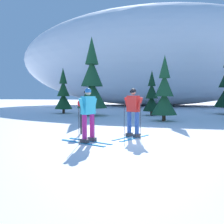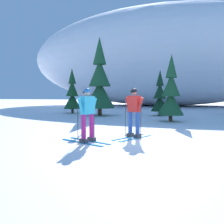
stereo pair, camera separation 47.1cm
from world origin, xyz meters
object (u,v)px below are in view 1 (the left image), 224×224
skier_cyan_jacket (88,114)px  pine_tree_left (92,83)px  pine_tree_far_left (63,94)px  trail_marker_post (81,114)px  pine_tree_center_right (164,94)px  pine_tree_center_left (152,97)px  skier_red_jacket (133,112)px

skier_cyan_jacket → pine_tree_left: size_ratio=0.32×
skier_cyan_jacket → pine_tree_far_left: pine_tree_far_left is taller
skier_cyan_jacket → pine_tree_far_left: 12.14m
skier_cyan_jacket → pine_tree_far_left: (-5.54, 10.79, 0.64)m
pine_tree_far_left → trail_marker_post: bearing=-62.8°
pine_tree_center_right → pine_tree_left: bearing=153.7°
pine_tree_far_left → trail_marker_post: size_ratio=2.79×
pine_tree_center_right → trail_marker_post: bearing=-122.0°
pine_tree_center_left → skier_cyan_jacket: bearing=-99.0°
skier_cyan_jacket → pine_tree_left: bearing=105.9°
skier_cyan_jacket → pine_tree_center_left: size_ratio=0.55×
skier_red_jacket → pine_tree_center_right: bearing=78.0°
pine_tree_far_left → pine_tree_center_right: pine_tree_center_right is taller
pine_tree_left → pine_tree_center_right: pine_tree_left is taller
pine_tree_left → pine_tree_center_left: bearing=13.6°
pine_tree_far_left → pine_tree_left: 3.40m
pine_tree_center_left → skier_red_jacket: bearing=-92.1°
pine_tree_left → pine_tree_center_right: 5.73m
pine_tree_left → trail_marker_post: 8.09m
trail_marker_post → pine_tree_center_left: bearing=74.6°
skier_cyan_jacket → skier_red_jacket: size_ratio=1.03×
skier_red_jacket → pine_tree_center_left: (0.33, 9.07, 0.47)m
pine_tree_left → skier_red_jacket: bearing=-64.0°
pine_tree_far_left → pine_tree_center_right: 8.97m
pine_tree_far_left → pine_tree_left: bearing=-28.1°
pine_tree_left → trail_marker_post: (1.85, -7.70, -1.62)m
trail_marker_post → pine_tree_far_left: bearing=117.2°
skier_red_jacket → pine_tree_far_left: size_ratio=0.47×
pine_tree_center_left → trail_marker_post: (-2.40, -8.73, -0.62)m
skier_red_jacket → pine_tree_center_left: bearing=87.9°
pine_tree_center_left → pine_tree_center_right: (0.84, -3.54, 0.21)m
skier_red_jacket → pine_tree_left: (-3.92, 8.04, 1.46)m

